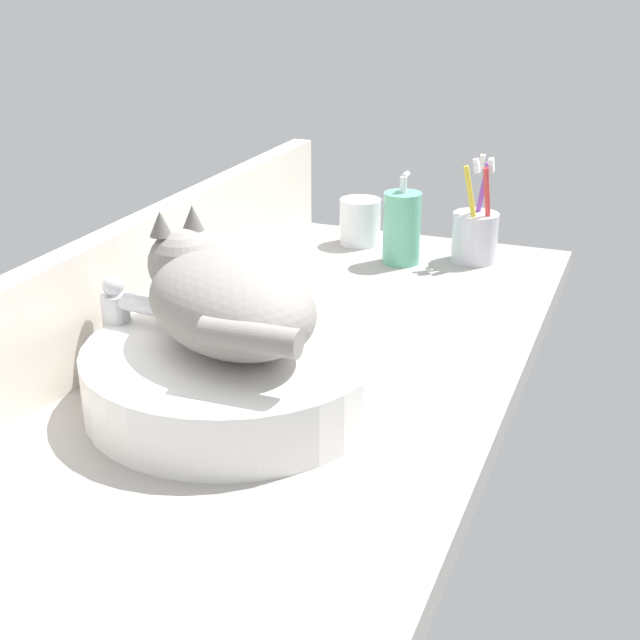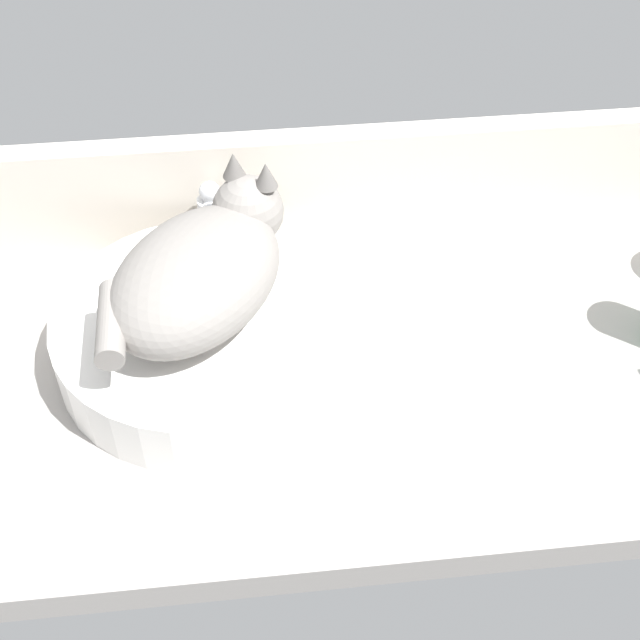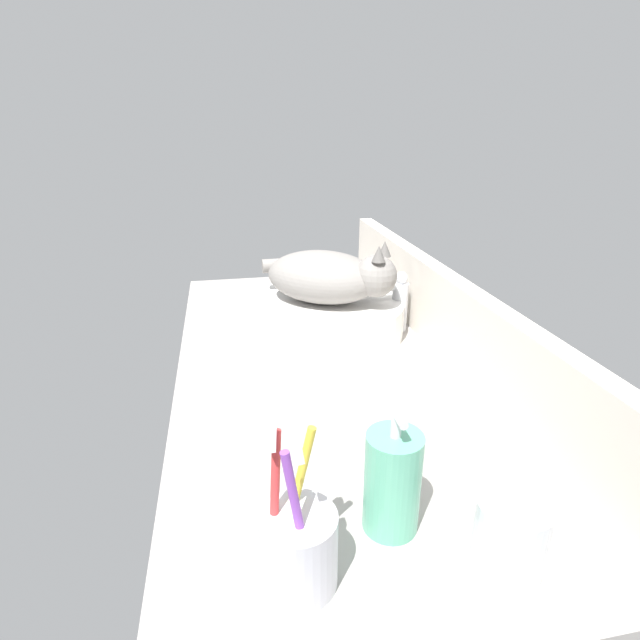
{
  "view_description": "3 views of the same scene",
  "coord_description": "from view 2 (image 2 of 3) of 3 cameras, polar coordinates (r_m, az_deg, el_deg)",
  "views": [
    {
      "loc": [
        -101.0,
        -40.89,
        50.49
      ],
      "look_at": [
        -4.18,
        -3.06,
        7.5
      ],
      "focal_mm": 50.0,
      "sensor_mm": 36.0,
      "label": 1
    },
    {
      "loc": [
        -9.5,
        -72.58,
        81.53
      ],
      "look_at": [
        -1.96,
        -2.94,
        11.28
      ],
      "focal_mm": 50.0,
      "sensor_mm": 36.0,
      "label": 2
    },
    {
      "loc": [
        85.95,
        -16.84,
        44.72
      ],
      "look_at": [
        -4.74,
        0.85,
        7.33
      ],
      "focal_mm": 28.0,
      "sensor_mm": 36.0,
      "label": 3
    }
  ],
  "objects": [
    {
      "name": "cat",
      "position": [
        1.03,
        -7.59,
        3.21
      ],
      "size": [
        27.95,
        30.23,
        14.0
      ],
      "color": "gray",
      "rests_on": "sink_basin"
    },
    {
      "name": "sink_basin",
      "position": [
        1.09,
        -7.48,
        -0.94
      ],
      "size": [
        35.75,
        35.75,
        7.44
      ],
      "primitive_type": "cylinder",
      "color": "white",
      "rests_on": "ground_plane"
    },
    {
      "name": "faucet",
      "position": [
        1.18,
        -6.92,
        5.92
      ],
      "size": [
        3.97,
        11.86,
        13.6
      ],
      "color": "silver",
      "rests_on": "ground_plane"
    },
    {
      "name": "ground_plane",
      "position": [
        1.11,
        0.84,
        -3.69
      ],
      "size": [
        119.72,
        54.84,
        4.0
      ],
      "primitive_type": "cube",
      "color": "#9E9993"
    },
    {
      "name": "backsplash_panel",
      "position": [
        1.23,
        -0.53,
        8.51
      ],
      "size": [
        119.72,
        3.6,
        16.68
      ],
      "primitive_type": "cube",
      "color": "silver",
      "rests_on": "ground_plane"
    }
  ]
}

